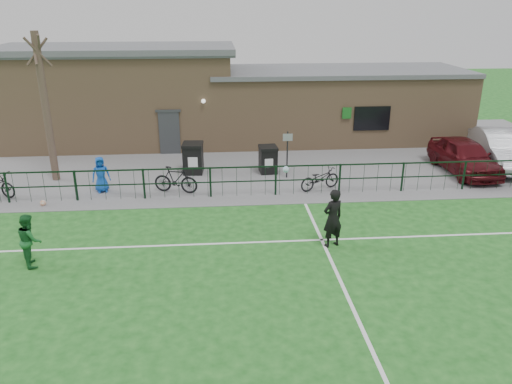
{
  "coord_description": "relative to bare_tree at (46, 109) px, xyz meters",
  "views": [
    {
      "loc": [
        -1.2,
        -9.92,
        7.03
      ],
      "look_at": [
        0.0,
        5.0,
        1.3
      ],
      "focal_mm": 35.0,
      "sensor_mm": 36.0,
      "label": 1
    }
  ],
  "objects": [
    {
      "name": "ground",
      "position": [
        8.0,
        -10.5,
        -3.0
      ],
      "size": [
        90.0,
        90.0,
        0.0
      ],
      "primitive_type": "plane",
      "color": "#19561B",
      "rests_on": "ground"
    },
    {
      "name": "paving_strip",
      "position": [
        8.0,
        3.0,
        -2.99
      ],
      "size": [
        34.0,
        13.0,
        0.02
      ],
      "primitive_type": "cube",
      "color": "slate",
      "rests_on": "ground"
    },
    {
      "name": "pitch_line_touch",
      "position": [
        8.0,
        -2.7,
        -3.0
      ],
      "size": [
        28.0,
        0.1,
        0.01
      ],
      "primitive_type": "cube",
      "color": "white",
      "rests_on": "ground"
    },
    {
      "name": "pitch_line_mid",
      "position": [
        8.0,
        -6.5,
        -3.0
      ],
      "size": [
        28.0,
        0.1,
        0.01
      ],
      "primitive_type": "cube",
      "color": "white",
      "rests_on": "ground"
    },
    {
      "name": "pitch_line_perp",
      "position": [
        10.0,
        -10.5,
        -3.0
      ],
      "size": [
        0.1,
        16.0,
        0.01
      ],
      "primitive_type": "cube",
      "color": "white",
      "rests_on": "ground"
    },
    {
      "name": "perimeter_fence",
      "position": [
        8.0,
        -2.5,
        -2.4
      ],
      "size": [
        28.0,
        0.1,
        1.2
      ],
      "primitive_type": "cube",
      "color": "black",
      "rests_on": "ground"
    },
    {
      "name": "bare_tree",
      "position": [
        0.0,
        0.0,
        0.0
      ],
      "size": [
        0.3,
        0.3,
        6.0
      ],
      "primitive_type": "cylinder",
      "color": "#46342A",
      "rests_on": "ground"
    },
    {
      "name": "wheelie_bin_left",
      "position": [
        5.74,
        0.45,
        -2.36
      ],
      "size": [
        0.88,
        0.98,
        1.24
      ],
      "primitive_type": "cube",
      "rotation": [
        0.0,
        0.0,
        -0.07
      ],
      "color": "black",
      "rests_on": "paving_strip"
    },
    {
      "name": "wheelie_bin_right",
      "position": [
        8.98,
        0.24,
        -2.44
      ],
      "size": [
        0.77,
        0.86,
        1.09
      ],
      "primitive_type": "cube",
      "rotation": [
        0.0,
        0.0,
        0.07
      ],
      "color": "black",
      "rests_on": "paving_strip"
    },
    {
      "name": "sign_post",
      "position": [
        9.71,
        -0.52,
        -1.98
      ],
      "size": [
        0.07,
        0.07,
        2.0
      ],
      "primitive_type": "cylinder",
      "rotation": [
        0.0,
        0.0,
        -0.13
      ],
      "color": "black",
      "rests_on": "paving_strip"
    },
    {
      "name": "car_maroon",
      "position": [
        17.49,
        -0.44,
        -2.24
      ],
      "size": [
        1.88,
        4.41,
        1.48
      ],
      "primitive_type": "imported",
      "rotation": [
        0.0,
        0.0,
        0.03
      ],
      "color": "#4B0D12",
      "rests_on": "paving_strip"
    },
    {
      "name": "car_silver",
      "position": [
        19.55,
        0.29,
        -2.18
      ],
      "size": [
        2.63,
        5.12,
        1.61
      ],
      "primitive_type": "imported",
      "rotation": [
        0.0,
        0.0,
        -0.2
      ],
      "color": "#9C9EA4",
      "rests_on": "paving_strip"
    },
    {
      "name": "bicycle_d",
      "position": [
        5.15,
        -1.95,
        -2.45
      ],
      "size": [
        1.83,
        0.96,
        1.06
      ],
      "primitive_type": "imported",
      "rotation": [
        0.0,
        0.0,
        1.29
      ],
      "color": "black",
      "rests_on": "paving_strip"
    },
    {
      "name": "bicycle_e",
      "position": [
        10.81,
        -2.07,
        -2.52
      ],
      "size": [
        1.85,
        1.22,
        0.92
      ],
      "primitive_type": "imported",
      "rotation": [
        0.0,
        0.0,
        1.96
      ],
      "color": "black",
      "rests_on": "paving_strip"
    },
    {
      "name": "spectator_child",
      "position": [
        2.24,
        -1.62,
        -2.27
      ],
      "size": [
        0.8,
        0.64,
        1.42
      ],
      "primitive_type": "imported",
      "rotation": [
        0.0,
        0.0,
        0.31
      ],
      "color": "#124AAE",
      "rests_on": "paving_strip"
    },
    {
      "name": "goalkeeper_kick",
      "position": [
        10.19,
        -6.87,
        -2.06
      ],
      "size": [
        1.62,
        2.86,
        1.85
      ],
      "color": "black",
      "rests_on": "ground"
    },
    {
      "name": "outfield_player",
      "position": [
        1.47,
        -7.36,
        -2.23
      ],
      "size": [
        0.84,
        0.92,
        1.54
      ],
      "primitive_type": "imported",
      "rotation": [
        0.0,
        0.0,
        1.99
      ],
      "color": "#1B5F2A",
      "rests_on": "ground"
    },
    {
      "name": "ball_ground",
      "position": [
        0.36,
        -2.9,
        -2.89
      ],
      "size": [
        0.22,
        0.22,
        0.22
      ],
      "primitive_type": "sphere",
      "color": "silver",
      "rests_on": "ground"
    },
    {
      "name": "clubhouse",
      "position": [
        7.12,
        6.0,
        -0.78
      ],
      "size": [
        24.25,
        5.4,
        4.96
      ],
      "color": "tan",
      "rests_on": "ground"
    }
  ]
}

